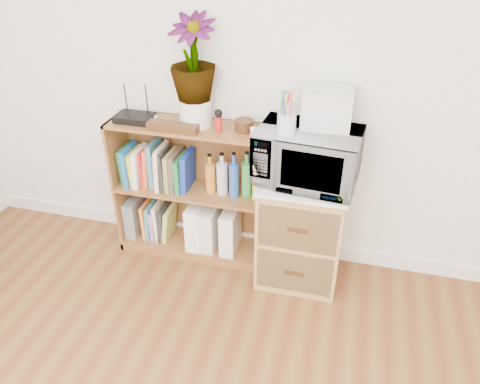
% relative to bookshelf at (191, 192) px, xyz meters
% --- Properties ---
extents(skirting_board, '(4.00, 0.02, 0.10)m').
position_rel_bookshelf_xyz_m(skirting_board, '(0.35, 0.14, -0.42)').
color(skirting_board, white).
rests_on(skirting_board, ground).
extents(bookshelf, '(1.00, 0.30, 0.95)m').
position_rel_bookshelf_xyz_m(bookshelf, '(0.00, 0.00, 0.00)').
color(bookshelf, brown).
rests_on(bookshelf, ground).
extents(wicker_unit, '(0.50, 0.45, 0.70)m').
position_rel_bookshelf_xyz_m(wicker_unit, '(0.75, -0.08, -0.12)').
color(wicker_unit, '#9E7542').
rests_on(wicker_unit, ground).
extents(microwave, '(0.60, 0.44, 0.32)m').
position_rel_bookshelf_xyz_m(microwave, '(0.75, -0.08, 0.40)').
color(microwave, white).
rests_on(microwave, wicker_unit).
extents(pen_cup, '(0.10, 0.10, 0.11)m').
position_rel_bookshelf_xyz_m(pen_cup, '(0.63, -0.15, 0.62)').
color(pen_cup, silver).
rests_on(pen_cup, microwave).
extents(small_appliance, '(0.27, 0.22, 0.21)m').
position_rel_bookshelf_xyz_m(small_appliance, '(0.83, 0.01, 0.67)').
color(small_appliance, silver).
rests_on(small_appliance, microwave).
extents(router, '(0.23, 0.15, 0.04)m').
position_rel_bookshelf_xyz_m(router, '(-0.33, -0.02, 0.50)').
color(router, black).
rests_on(router, bookshelf).
extents(white_bowl, '(0.13, 0.13, 0.03)m').
position_rel_bookshelf_xyz_m(white_bowl, '(-0.25, -0.03, 0.49)').
color(white_bowl, white).
rests_on(white_bowl, bookshelf).
extents(plant_pot, '(0.19, 0.19, 0.16)m').
position_rel_bookshelf_xyz_m(plant_pot, '(0.05, 0.02, 0.56)').
color(plant_pot, silver).
rests_on(plant_pot, bookshelf).
extents(potted_plant, '(0.27, 0.27, 0.48)m').
position_rel_bookshelf_xyz_m(potted_plant, '(0.05, 0.02, 0.88)').
color(potted_plant, '#2D712F').
rests_on(potted_plant, plant_pot).
extents(trinket_box, '(0.31, 0.08, 0.05)m').
position_rel_bookshelf_xyz_m(trinket_box, '(-0.05, -0.10, 0.50)').
color(trinket_box, '#361C0E').
rests_on(trinket_box, bookshelf).
extents(kokeshi_doll, '(0.04, 0.04, 0.09)m').
position_rel_bookshelf_xyz_m(kokeshi_doll, '(0.22, -0.04, 0.52)').
color(kokeshi_doll, red).
rests_on(kokeshi_doll, bookshelf).
extents(wooden_bowl, '(0.11, 0.11, 0.07)m').
position_rel_bookshelf_xyz_m(wooden_bowl, '(0.36, 0.01, 0.51)').
color(wooden_bowl, '#36210E').
rests_on(wooden_bowl, bookshelf).
extents(paint_jars, '(0.11, 0.04, 0.05)m').
position_rel_bookshelf_xyz_m(paint_jars, '(0.47, -0.09, 0.50)').
color(paint_jars, pink).
rests_on(paint_jars, bookshelf).
extents(file_box, '(0.08, 0.22, 0.27)m').
position_rel_bookshelf_xyz_m(file_box, '(-0.43, 0.00, -0.27)').
color(file_box, slate).
rests_on(file_box, bookshelf).
extents(magazine_holder_left, '(0.10, 0.25, 0.32)m').
position_rel_bookshelf_xyz_m(magazine_holder_left, '(0.03, -0.01, -0.25)').
color(magazine_holder_left, white).
rests_on(magazine_holder_left, bookshelf).
extents(magazine_holder_mid, '(0.09, 0.24, 0.30)m').
position_rel_bookshelf_xyz_m(magazine_holder_mid, '(0.13, -0.01, -0.26)').
color(magazine_holder_mid, silver).
rests_on(magazine_holder_mid, bookshelf).
extents(magazine_holder_right, '(0.10, 0.25, 0.31)m').
position_rel_bookshelf_xyz_m(magazine_holder_right, '(0.27, -0.01, -0.25)').
color(magazine_holder_right, white).
rests_on(magazine_holder_right, bookshelf).
extents(cookbooks, '(0.47, 0.20, 0.31)m').
position_rel_bookshelf_xyz_m(cookbooks, '(-0.23, 0.00, 0.15)').
color(cookbooks, '#1A632D').
rests_on(cookbooks, bookshelf).
extents(liquor_bottles, '(0.47, 0.07, 0.30)m').
position_rel_bookshelf_xyz_m(liquor_bottles, '(0.34, 0.00, 0.16)').
color(liquor_bottles, '#C57224').
rests_on(liquor_bottles, bookshelf).
extents(lower_books, '(0.21, 0.19, 0.28)m').
position_rel_bookshelf_xyz_m(lower_books, '(-0.26, 0.00, -0.28)').
color(lower_books, orange).
rests_on(lower_books, bookshelf).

